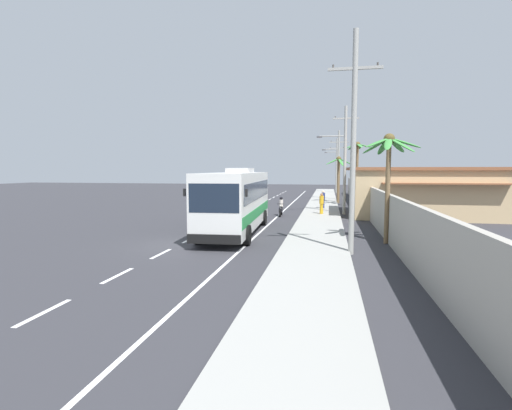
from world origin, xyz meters
TOP-DOWN VIEW (x-y plane):
  - ground_plane at (0.00, 0.00)m, footprint 160.00×160.00m
  - sidewalk_kerb at (6.80, 10.00)m, footprint 3.20×90.00m
  - lane_markings at (2.03, 14.60)m, footprint 3.51×71.00m
  - boundary_wall at (10.60, 14.00)m, footprint 0.24×60.00m
  - coach_bus_foreground at (1.96, 4.22)m, footprint 3.41×11.04m
  - motorcycle_beside_bus at (3.59, 12.91)m, footprint 0.56×1.96m
  - pedestrian_near_kerb at (6.87, 13.79)m, footprint 0.36×0.36m
  - pedestrian_midwalk at (6.92, 18.53)m, footprint 0.36×0.36m
  - utility_pole_nearest at (8.45, -0.53)m, footprint 2.33×0.24m
  - utility_pole_mid at (8.64, 14.78)m, footprint 3.43×0.24m
  - utility_pole_far at (8.50, 30.10)m, footprint 3.21×0.24m
  - utility_pole_distant at (8.58, 45.41)m, footprint 3.28×0.24m
  - palm_nearest at (10.40, 2.37)m, footprint 2.87×2.89m
  - palm_second at (10.23, 21.84)m, footprint 2.63×2.73m
  - palm_third at (8.50, 25.98)m, footprint 3.17×3.27m
  - roadside_building at (15.56, 15.08)m, footprint 13.06×8.73m

SIDE VIEW (x-z plane):
  - ground_plane at x=0.00m, z-range 0.00..0.00m
  - lane_markings at x=2.03m, z-range 0.00..0.01m
  - sidewalk_kerb at x=6.80m, z-range 0.00..0.14m
  - motorcycle_beside_bus at x=3.59m, z-range -0.14..1.44m
  - pedestrian_midwalk at x=6.92m, z-range 0.18..1.86m
  - pedestrian_near_kerb at x=6.87m, z-range 0.18..1.91m
  - boundary_wall at x=10.60m, z-range 0.00..2.52m
  - roadside_building at x=15.56m, z-range 0.02..4.01m
  - coach_bus_foreground at x=1.96m, z-range 0.08..3.98m
  - palm_third at x=8.50m, z-range 1.03..6.34m
  - palm_nearest at x=10.40m, z-range 1.53..7.16m
  - utility_pole_far at x=8.50m, z-range 0.29..8.90m
  - palm_second at x=10.23m, z-range 1.42..8.05m
  - utility_pole_distant at x=8.58m, z-range 0.31..9.19m
  - utility_pole_mid at x=8.64m, z-range 0.31..9.38m
  - utility_pole_nearest at x=8.45m, z-range 0.19..10.01m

